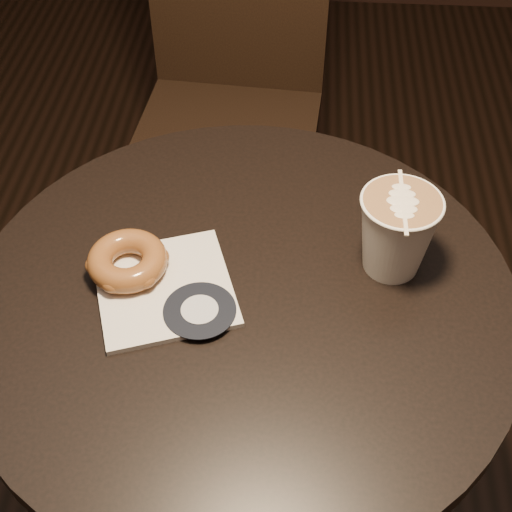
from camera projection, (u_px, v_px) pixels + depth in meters
name	position (u px, v px, depth m)	size (l,w,h in m)	color
cafe_table	(244.00, 380.00, 1.05)	(0.70, 0.70, 0.75)	black
chair	(233.00, 68.00, 1.60)	(0.43, 0.43, 1.01)	black
pastry_bag	(165.00, 288.00, 0.90)	(0.17, 0.17, 0.01)	silver
doughnut	(127.00, 261.00, 0.90)	(0.10, 0.10, 0.03)	brown
latte_cup	(396.00, 234.00, 0.89)	(0.10, 0.10, 0.11)	white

